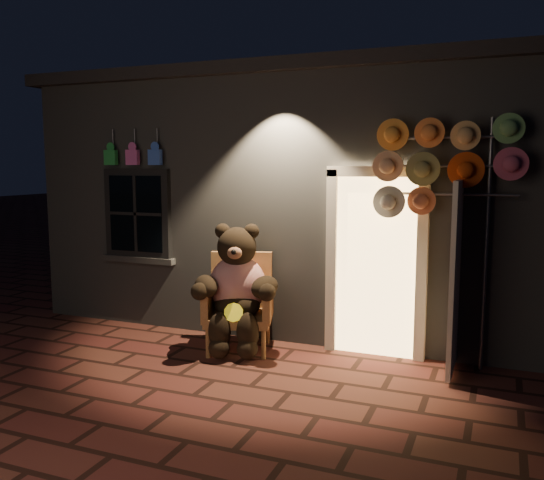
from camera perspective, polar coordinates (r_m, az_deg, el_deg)
The scene contains 5 objects.
ground at distance 6.12m, azimuth -5.79°, elevation -13.67°, with size 60.00×60.00×0.00m, color #51281F.
shop_building at distance 9.43m, azimuth 5.47°, elevation 4.60°, with size 7.30×5.95×3.51m.
wicker_armchair at distance 6.96m, azimuth -3.22°, elevation -6.12°, with size 0.95×0.91×1.14m.
teddy_bear at distance 6.77m, azimuth -3.53°, elevation -4.78°, with size 1.03×0.96×1.49m.
hat_rack at distance 6.35m, azimuth 16.33°, elevation 7.37°, with size 1.53×0.22×2.71m.
Camera 1 is at (2.69, -5.04, 2.21)m, focal length 38.00 mm.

